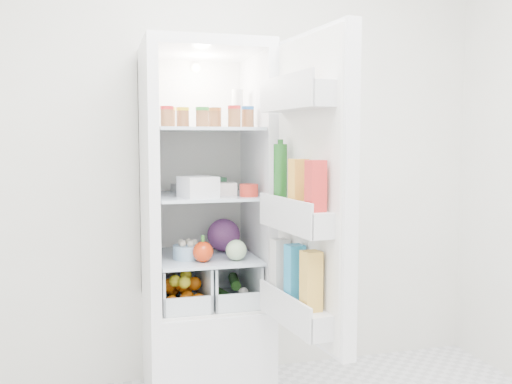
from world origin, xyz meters
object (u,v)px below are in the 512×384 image
object	(u,v)px
red_cabbage	(224,235)
fridge_door	(308,196)
mushroom_bowl	(188,252)
refrigerator	(203,269)

from	to	relation	value
red_cabbage	fridge_door	distance (m)	0.74
fridge_door	mushroom_bowl	bearing A→B (deg)	33.80
refrigerator	red_cabbage	distance (m)	0.20
mushroom_bowl	fridge_door	world-z (taller)	fridge_door
red_cabbage	fridge_door	size ratio (longest dim) A/B	0.13
red_cabbage	fridge_door	world-z (taller)	fridge_door
refrigerator	mushroom_bowl	world-z (taller)	refrigerator
refrigerator	fridge_door	size ratio (longest dim) A/B	1.38
refrigerator	fridge_door	distance (m)	0.84
refrigerator	red_cabbage	bearing A→B (deg)	10.42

